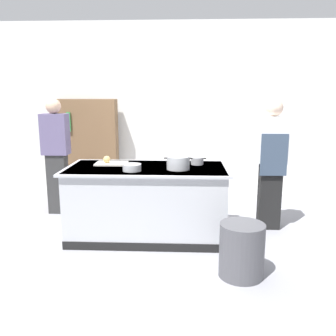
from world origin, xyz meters
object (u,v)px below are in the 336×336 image
(sauce_pan, at_px, (197,161))
(person_guest, at_px, (56,154))
(onion, at_px, (107,159))
(person_chef, at_px, (271,161))
(bookshelf, at_px, (86,149))
(mixing_bowl, at_px, (132,167))
(trash_bin, at_px, (242,250))
(stock_pot, at_px, (178,163))

(sauce_pan, xyz_separation_m, person_guest, (-2.07, 0.70, -0.04))
(onion, relative_size, person_chef, 0.05)
(bookshelf, bearing_deg, mixing_bowl, -61.42)
(trash_bin, bearing_deg, mixing_bowl, 147.90)
(stock_pot, height_order, person_chef, person_chef)
(person_guest, bearing_deg, trash_bin, 34.16)
(stock_pot, relative_size, bookshelf, 0.20)
(stock_pot, bearing_deg, sauce_pan, 52.50)
(mixing_bowl, bearing_deg, onion, 135.26)
(onion, xyz_separation_m, bookshelf, (-0.73, 1.66, -0.11))
(mixing_bowl, relative_size, trash_bin, 0.40)
(stock_pot, xyz_separation_m, person_guest, (-1.84, 1.01, -0.07))
(onion, relative_size, stock_pot, 0.27)
(person_chef, distance_m, person_guest, 3.09)
(trash_bin, distance_m, bookshelf, 3.64)
(bookshelf, bearing_deg, trash_bin, -50.46)
(person_guest, bearing_deg, stock_pot, 42.35)
(person_chef, height_order, person_guest, same)
(person_chef, xyz_separation_m, bookshelf, (-2.86, 1.42, -0.06))
(sauce_pan, height_order, bookshelf, bookshelf)
(onion, bearing_deg, person_chef, 6.40)
(onion, bearing_deg, bookshelf, 113.75)
(sauce_pan, relative_size, bookshelf, 0.13)
(person_guest, relative_size, bookshelf, 1.01)
(onion, relative_size, bookshelf, 0.05)
(onion, height_order, trash_bin, onion)
(stock_pot, relative_size, person_chef, 0.20)
(stock_pot, distance_m, bookshelf, 2.52)
(person_guest, distance_m, bookshelf, 0.92)
(person_guest, bearing_deg, onion, 31.93)
(sauce_pan, height_order, person_chef, person_chef)
(mixing_bowl, xyz_separation_m, person_guest, (-1.30, 1.13, -0.03))
(sauce_pan, xyz_separation_m, mixing_bowl, (-0.77, -0.43, -0.01))
(mixing_bowl, bearing_deg, stock_pot, 12.49)
(onion, distance_m, stock_pot, 0.95)
(stock_pot, xyz_separation_m, bookshelf, (-1.64, 1.91, -0.13))
(sauce_pan, height_order, person_guest, person_guest)
(mixing_bowl, xyz_separation_m, person_chef, (1.75, 0.61, -0.03))
(onion, xyz_separation_m, mixing_bowl, (0.38, -0.37, -0.02))
(trash_bin, bearing_deg, person_guest, 143.04)
(sauce_pan, distance_m, trash_bin, 1.41)
(person_chef, height_order, bookshelf, person_chef)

